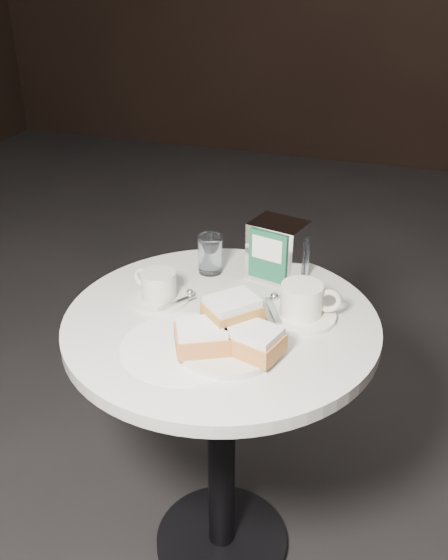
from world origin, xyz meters
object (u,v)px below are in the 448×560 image
cafe_table (221,388)px  water_glass_right (296,257)px  water_glass_left (210,255)px  coffee_cup_left (159,288)px  napkin_dispenser (277,250)px  coffee_cup_right (302,304)px  beignet_plate (229,335)px

cafe_table → water_glass_right: water_glass_right is taller
cafe_table → water_glass_left: bearing=115.9°
water_glass_right → cafe_table: bearing=-114.3°
coffee_cup_left → water_glass_left: (0.07, 0.17, 0.02)m
coffee_cup_left → water_glass_right: bearing=56.8°
coffee_cup_left → napkin_dispenser: bearing=58.7°
coffee_cup_right → water_glass_right: (-0.06, 0.19, 0.02)m
beignet_plate → coffee_cup_right: beignet_plate is taller
water_glass_left → water_glass_right: bearing=12.5°
cafe_table → coffee_cup_left: 0.28m
coffee_cup_left → napkin_dispenser: (0.23, 0.19, 0.04)m
coffee_cup_left → coffee_cup_right: 0.33m
coffee_cup_right → napkin_dispenser: bearing=108.5°
coffee_cup_left → cafe_table: bearing=8.4°
beignet_plate → napkin_dispenser: bearing=87.8°
water_glass_left → water_glass_right: water_glass_right is taller
coffee_cup_right → water_glass_right: water_glass_right is taller
water_glass_left → water_glass_right: 0.21m
coffee_cup_left → water_glass_left: 0.18m
cafe_table → beignet_plate: size_ratio=3.10×
coffee_cup_right → napkin_dispenser: (-0.10, 0.17, 0.04)m
cafe_table → napkin_dispenser: 0.36m
coffee_cup_left → water_glass_right: (0.27, 0.22, 0.02)m
cafe_table → coffee_cup_left: size_ratio=4.27×
beignet_plate → napkin_dispenser: size_ratio=1.65×
cafe_table → water_glass_left: water_glass_left is taller
cafe_table → napkin_dispenser: (0.07, 0.22, 0.27)m
coffee_cup_left → coffee_cup_right: bearing=23.6°
water_glass_right → napkin_dispenser: size_ratio=0.73×
coffee_cup_left → water_glass_left: water_glass_left is taller
beignet_plate → napkin_dispenser: (0.01, 0.34, 0.04)m
napkin_dispenser → water_glass_right: bearing=39.6°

